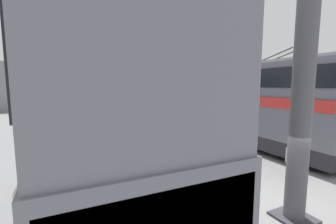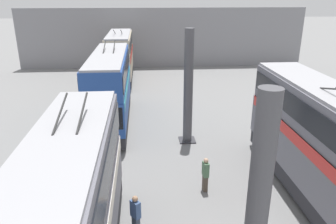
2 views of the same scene
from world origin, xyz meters
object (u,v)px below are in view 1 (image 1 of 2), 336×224
at_px(person_aisle_midway, 184,138).
at_px(bus_right_mid, 75,97).
at_px(bus_left_near, 257,100).
at_px(bus_right_near, 99,121).
at_px(person_by_right_row, 145,161).
at_px(oil_drum, 186,210).
at_px(person_by_left_row, 290,160).
at_px(bus_right_far, 70,93).

bearing_deg(person_aisle_midway, bus_right_mid, 111.11).
height_order(bus_left_near, bus_right_mid, bus_left_near).
bearing_deg(bus_right_mid, bus_right_near, -180.00).
distance_m(bus_right_near, person_by_right_row, 3.24).
xyz_separation_m(person_aisle_midway, oil_drum, (-5.72, 3.10, -0.54)).
height_order(bus_right_near, oil_drum, bus_right_near).
bearing_deg(person_by_right_row, bus_left_near, 158.44).
distance_m(bus_right_near, oil_drum, 3.53).
height_order(bus_left_near, bus_right_near, bus_left_near).
relative_size(bus_right_near, oil_drum, 11.22).
relative_size(bus_right_near, bus_right_mid, 0.88).
xyz_separation_m(bus_right_mid, person_by_right_row, (-12.09, -1.92, -1.96)).
xyz_separation_m(bus_left_near, oil_drum, (-5.31, 8.15, -2.60)).
relative_size(person_by_right_row, person_aisle_midway, 1.01).
bearing_deg(person_aisle_midway, person_by_right_row, -147.95).
distance_m(person_by_left_row, oil_drum, 5.61).
height_order(bus_right_mid, person_by_left_row, bus_right_mid).
relative_size(person_by_left_row, oil_drum, 1.92).
height_order(bus_left_near, bus_right_far, bus_left_near).
bearing_deg(person_aisle_midway, bus_left_near, -13.02).
height_order(person_aisle_midway, person_by_left_row, person_aisle_midway).
bearing_deg(person_by_left_row, person_by_right_row, -125.98).
relative_size(bus_right_far, oil_drum, 11.57).
xyz_separation_m(person_by_right_row, person_by_left_row, (-2.02, -5.73, -0.14)).
xyz_separation_m(bus_left_near, bus_right_near, (-4.09, 10.28, -0.06)).
relative_size(bus_left_near, oil_drum, 13.22).
bearing_deg(bus_right_mid, bus_right_far, -0.00).
height_order(person_aisle_midway, oil_drum, person_aisle_midway).
bearing_deg(person_by_left_row, person_aisle_midway, -169.93).
relative_size(person_by_right_row, person_by_left_row, 1.15).
height_order(bus_right_mid, bus_right_far, bus_right_mid).
bearing_deg(oil_drum, bus_right_far, 4.47).
relative_size(bus_right_mid, oil_drum, 12.74).
bearing_deg(person_by_left_row, bus_right_mid, -168.09).
relative_size(bus_right_near, person_aisle_midway, 5.13).
bearing_deg(oil_drum, person_by_left_row, -80.84).
bearing_deg(bus_right_near, person_by_left_row, -92.45).
xyz_separation_m(person_by_left_row, oil_drum, (-0.89, 5.53, -0.41)).
distance_m(bus_right_far, person_by_left_row, 27.52).
height_order(bus_right_mid, oil_drum, bus_right_mid).
relative_size(bus_right_mid, person_by_left_row, 6.63).
height_order(bus_right_mid, person_by_right_row, bus_right_mid).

